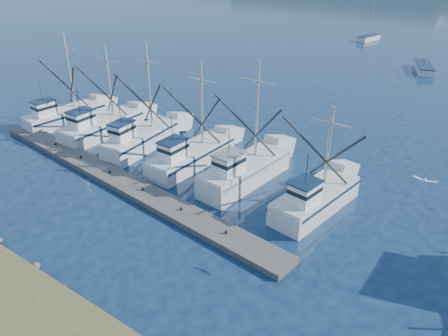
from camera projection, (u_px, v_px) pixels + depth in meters
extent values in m
plane|color=#0D1D3A|center=(147.00, 261.00, 25.16)|extent=(500.00, 500.00, 0.00)
cube|color=#5A5550|center=(118.00, 180.00, 33.38)|extent=(31.35, 5.31, 0.42)
cube|color=silver|center=(65.00, 117.00, 43.99)|extent=(3.15, 8.23, 1.38)
cube|color=white|center=(44.00, 109.00, 41.84)|extent=(1.56, 2.09, 1.50)
cylinder|color=#B7B2A8|center=(69.00, 71.00, 42.98)|extent=(0.22, 0.22, 7.36)
cube|color=silver|center=(102.00, 127.00, 41.41)|extent=(2.88, 8.61, 1.46)
cube|color=white|center=(81.00, 119.00, 39.15)|extent=(1.60, 2.12, 1.50)
cylinder|color=#B7B2A8|center=(109.00, 82.00, 40.60)|extent=(0.22, 0.22, 6.66)
cube|color=silver|center=(142.00, 140.00, 38.50)|extent=(3.09, 8.41, 1.60)
cube|color=white|center=(122.00, 132.00, 36.26)|extent=(1.51, 2.13, 1.50)
cylinder|color=#B7B2A8|center=(149.00, 87.00, 37.44)|extent=(0.22, 0.22, 7.41)
cube|color=silver|center=(192.00, 157.00, 35.83)|extent=(2.66, 8.62, 1.37)
cube|color=white|center=(173.00, 150.00, 33.58)|extent=(1.49, 2.12, 1.50)
cylinder|color=#B7B2A8|center=(202.00, 105.00, 35.01)|extent=(0.22, 0.22, 6.79)
cube|color=silver|center=(245.00, 173.00, 32.99)|extent=(3.27, 8.59, 1.72)
cube|color=white|center=(229.00, 164.00, 30.69)|extent=(1.64, 2.17, 1.50)
cylinder|color=#B7B2A8|center=(257.00, 111.00, 31.94)|extent=(0.22, 0.22, 7.35)
cube|color=silver|center=(315.00, 201.00, 29.63)|extent=(3.53, 7.76, 1.49)
cube|color=white|center=(305.00, 193.00, 27.56)|extent=(1.70, 2.01, 1.50)
cylinder|color=#B7B2A8|center=(329.00, 147.00, 28.92)|extent=(0.22, 0.22, 5.62)
cube|color=silver|center=(424.00, 68.00, 62.06)|extent=(4.15, 6.93, 0.90)
cylinder|color=#B7B2A8|center=(430.00, 39.00, 60.41)|extent=(0.12, 0.12, 7.20)
cube|color=silver|center=(369.00, 38.00, 81.41)|extent=(2.80, 5.55, 0.90)
cylinder|color=#B7B2A8|center=(372.00, 15.00, 79.77)|extent=(0.12, 0.12, 7.20)
sphere|color=white|center=(425.00, 180.00, 21.05)|extent=(0.20, 0.20, 0.20)
cube|color=white|center=(418.00, 178.00, 21.19)|extent=(0.50, 0.12, 0.14)
cube|color=white|center=(432.00, 182.00, 20.88)|extent=(0.50, 0.12, 0.14)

